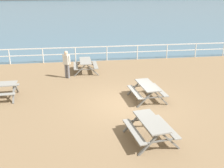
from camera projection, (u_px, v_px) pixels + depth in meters
ground_plane at (127, 106)px, 12.57m from camera, size 30.00×24.00×0.20m
sea_band at (83, 9)px, 61.46m from camera, size 142.00×90.00×0.01m
distant_shoreline at (78, 0)px, 101.34m from camera, size 142.00×6.00×1.80m
seaward_railing at (107, 50)px, 19.46m from camera, size 23.07×0.07×1.08m
picnic_table_near_right at (85, 63)px, 16.90m from camera, size 1.55×1.81×0.80m
picnic_table_mid_centre at (147, 88)px, 12.80m from camera, size 1.68×1.93×0.80m
picnic_table_far_left at (151, 125)px, 9.41m from camera, size 1.75×1.99×0.80m
visitor at (67, 63)px, 15.69m from camera, size 0.45×0.38×1.66m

